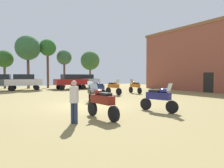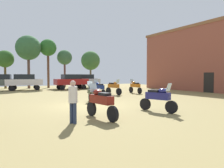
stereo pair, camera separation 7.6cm
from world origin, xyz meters
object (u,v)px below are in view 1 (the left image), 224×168
(tree_2, at_px, (48,48))
(motorcycle_1, at_px, (102,102))
(motorcycle_9, at_px, (114,87))
(tree_3, at_px, (90,61))
(tree_7, at_px, (64,58))
(tree_9, at_px, (4,59))
(tree_6, at_px, (28,48))
(person_1, at_px, (74,99))
(motorcycle_3, at_px, (159,98))
(car_5, at_px, (84,80))
(motorcycle_8, at_px, (91,92))
(motorcycle_2, at_px, (99,88))
(motorcycle_4, at_px, (135,86))
(car_3, at_px, (71,81))
(car_1, at_px, (24,81))

(tree_2, bearing_deg, motorcycle_1, -98.40)
(motorcycle_9, bearing_deg, tree_3, -117.86)
(tree_7, bearing_deg, tree_9, 172.56)
(motorcycle_1, height_order, tree_6, tree_6)
(motorcycle_9, bearing_deg, person_1, 39.56)
(motorcycle_3, xyz_separation_m, person_1, (-4.61, -0.19, 0.24))
(car_5, bearing_deg, tree_2, 52.86)
(motorcycle_3, bearing_deg, tree_2, -106.58)
(tree_3, xyz_separation_m, tree_6, (-9.65, -0.03, 1.41))
(motorcycle_8, xyz_separation_m, tree_9, (-4.06, 19.77, 3.42))
(motorcycle_2, relative_size, motorcycle_4, 0.94)
(car_5, distance_m, tree_9, 11.52)
(tree_6, relative_size, tree_7, 1.28)
(tree_7, height_order, tree_9, tree_7)
(motorcycle_3, distance_m, tree_9, 25.61)
(motorcycle_4, xyz_separation_m, tree_6, (-8.15, 14.05, 4.98))
(car_5, xyz_separation_m, tree_2, (-4.20, 3.78, 4.70))
(motorcycle_3, distance_m, motorcycle_4, 10.71)
(motorcycle_1, xyz_separation_m, motorcycle_3, (3.27, -0.05, -0.01))
(car_3, bearing_deg, tree_9, 48.94)
(person_1, bearing_deg, car_1, 149.95)
(motorcycle_8, bearing_deg, motorcycle_3, -56.36)
(person_1, xyz_separation_m, tree_6, (2.01, 23.40, 4.74))
(tree_9, bearing_deg, tree_3, -7.06)
(tree_3, bearing_deg, tree_6, -179.85)
(car_5, relative_size, person_1, 2.68)
(motorcycle_9, distance_m, tree_6, 16.03)
(motorcycle_8, height_order, tree_7, tree_7)
(car_5, height_order, tree_7, tree_7)
(car_1, xyz_separation_m, tree_6, (1.07, 3.33, 4.54))
(motorcycle_8, bearing_deg, tree_3, 83.01)
(motorcycle_4, relative_size, motorcycle_9, 1.04)
(motorcycle_1, xyz_separation_m, tree_7, (6.07, 23.66, 3.88))
(car_3, distance_m, person_1, 19.70)
(tree_3, xyz_separation_m, tree_9, (-12.52, 1.55, -0.17))
(motorcycle_2, height_order, person_1, person_1)
(car_5, xyz_separation_m, tree_6, (-6.98, 3.60, 4.54))
(car_3, distance_m, tree_3, 7.70)
(motorcycle_4, distance_m, tree_6, 16.99)
(car_3, bearing_deg, motorcycle_8, 165.49)
(motorcycle_8, bearing_deg, tree_2, 103.00)
(car_5, bearing_deg, tree_7, 25.96)
(car_3, bearing_deg, motorcycle_9, -175.09)
(person_1, xyz_separation_m, tree_2, (4.78, 23.58, 4.91))
(car_5, bearing_deg, tree_9, 67.10)
(motorcycle_3, height_order, motorcycle_8, motorcycle_3)
(motorcycle_4, xyz_separation_m, car_1, (-9.22, 10.72, 0.44))
(motorcycle_1, relative_size, car_5, 0.51)
(motorcycle_9, height_order, tree_6, tree_6)
(car_1, height_order, car_5, same)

